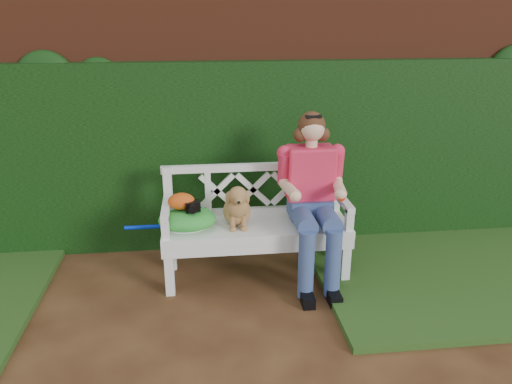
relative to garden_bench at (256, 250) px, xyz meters
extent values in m
plane|color=#371D0E|center=(-0.60, -1.00, -0.24)|extent=(60.00, 60.00, 0.00)
cube|color=#612B18|center=(-0.60, 0.90, 0.86)|extent=(10.00, 0.30, 2.20)
cube|color=#164711|center=(-0.60, 0.68, 0.61)|extent=(10.00, 0.18, 1.70)
cube|color=black|center=(1.80, -0.10, -0.21)|extent=(2.60, 2.00, 0.05)
cube|color=black|center=(-0.50, -0.05, 0.43)|extent=(0.13, 0.11, 0.08)
ellipsoid|color=#C74811|center=(-0.59, -0.01, 0.46)|extent=(0.22, 0.17, 0.13)
camera|label=1|loc=(-0.43, -3.69, 1.85)|focal=35.00mm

